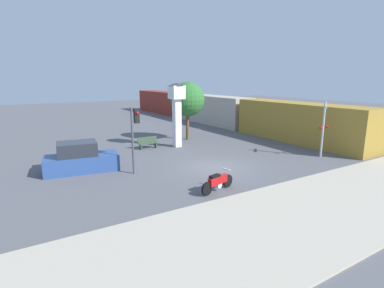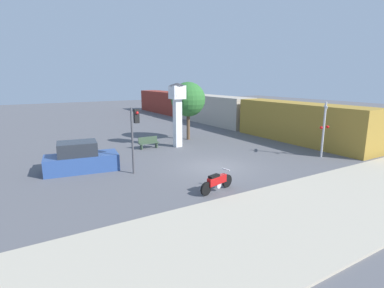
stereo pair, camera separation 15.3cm
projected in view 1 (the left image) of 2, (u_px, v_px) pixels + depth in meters
name	position (u px, v px, depth m)	size (l,w,h in m)	color
ground_plane	(216.00, 167.00, 18.79)	(120.00, 120.00, 0.00)	#56565B
sidewalk_strip	(318.00, 209.00, 12.66)	(36.00, 6.00, 0.10)	#B2A893
motorcycle	(218.00, 182.00, 14.71)	(2.22, 0.73, 1.00)	black
clock_tower	(177.00, 105.00, 23.79)	(1.26, 1.26, 5.12)	white
freight_train	(211.00, 109.00, 37.33)	(2.80, 40.02, 3.40)	olive
traffic_light	(135.00, 128.00, 17.08)	(0.50, 0.35, 3.86)	#47474C
railroad_crossing_signal	(323.00, 127.00, 20.87)	(0.90, 0.82, 3.90)	#B7B7BC
street_tree	(187.00, 100.00, 26.64)	(3.06, 3.06, 5.17)	brown
bench	(148.00, 142.00, 23.77)	(1.60, 0.44, 0.92)	#384C38
parked_car	(81.00, 159.00, 17.86)	(4.41, 2.38, 1.80)	#2D4C8C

